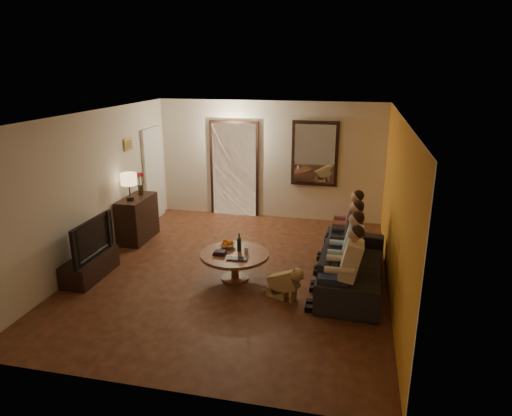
% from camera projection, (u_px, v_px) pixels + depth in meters
% --- Properties ---
extents(floor, '(5.00, 6.00, 0.01)m').
position_uv_depth(floor, '(235.00, 271.00, 7.68)').
color(floor, '#3C1E10').
rests_on(floor, ground).
extents(ceiling, '(5.00, 6.00, 0.01)m').
position_uv_depth(ceiling, '(232.00, 115.00, 6.90)').
color(ceiling, white).
rests_on(ceiling, back_wall).
extents(back_wall, '(5.00, 0.02, 2.60)m').
position_uv_depth(back_wall, '(269.00, 161.00, 10.08)').
color(back_wall, beige).
rests_on(back_wall, floor).
extents(front_wall, '(5.00, 0.02, 2.60)m').
position_uv_depth(front_wall, '(154.00, 280.00, 4.50)').
color(front_wall, beige).
rests_on(front_wall, floor).
extents(left_wall, '(0.02, 6.00, 2.60)m').
position_uv_depth(left_wall, '(93.00, 189.00, 7.81)').
color(left_wall, beige).
rests_on(left_wall, floor).
extents(right_wall, '(0.02, 6.00, 2.60)m').
position_uv_depth(right_wall, '(396.00, 208.00, 6.77)').
color(right_wall, beige).
rests_on(right_wall, floor).
extents(orange_accent, '(0.01, 6.00, 2.60)m').
position_uv_depth(orange_accent, '(395.00, 208.00, 6.77)').
color(orange_accent, orange).
rests_on(orange_accent, right_wall).
extents(kitchen_doorway, '(1.00, 0.06, 2.10)m').
position_uv_depth(kitchen_doorway, '(234.00, 170.00, 10.30)').
color(kitchen_doorway, '#FFE0A5').
rests_on(kitchen_doorway, floor).
extents(door_trim, '(1.12, 0.04, 2.22)m').
position_uv_depth(door_trim, '(234.00, 170.00, 10.29)').
color(door_trim, black).
rests_on(door_trim, floor).
extents(fridge_glimpse, '(0.45, 0.03, 1.70)m').
position_uv_depth(fridge_glimpse, '(245.00, 177.00, 10.30)').
color(fridge_glimpse, silver).
rests_on(fridge_glimpse, floor).
extents(mirror_frame, '(1.00, 0.05, 1.40)m').
position_uv_depth(mirror_frame, '(315.00, 154.00, 9.78)').
color(mirror_frame, black).
rests_on(mirror_frame, back_wall).
extents(mirror_glass, '(0.86, 0.02, 1.26)m').
position_uv_depth(mirror_glass, '(315.00, 154.00, 9.75)').
color(mirror_glass, white).
rests_on(mirror_glass, back_wall).
extents(white_door, '(0.06, 0.85, 2.04)m').
position_uv_depth(white_door, '(153.00, 174.00, 10.02)').
color(white_door, white).
rests_on(white_door, floor).
extents(framed_art, '(0.03, 0.28, 0.24)m').
position_uv_depth(framed_art, '(128.00, 144.00, 8.85)').
color(framed_art, '#B28C33').
rests_on(framed_art, left_wall).
extents(art_canvas, '(0.01, 0.22, 0.18)m').
position_uv_depth(art_canvas, '(129.00, 144.00, 8.84)').
color(art_canvas, brown).
rests_on(art_canvas, left_wall).
extents(dresser, '(0.45, 0.98, 0.87)m').
position_uv_depth(dresser, '(138.00, 219.00, 8.97)').
color(dresser, black).
rests_on(dresser, floor).
extents(table_lamp, '(0.30, 0.30, 0.54)m').
position_uv_depth(table_lamp, '(129.00, 187.00, 8.55)').
color(table_lamp, beige).
rests_on(table_lamp, dresser).
extents(flower_vase, '(0.14, 0.14, 0.44)m').
position_uv_depth(flower_vase, '(140.00, 184.00, 8.97)').
color(flower_vase, '#A81122').
rests_on(flower_vase, dresser).
extents(tv_stand, '(0.45, 1.09, 0.36)m').
position_uv_depth(tv_stand, '(90.00, 267.00, 7.43)').
color(tv_stand, black).
rests_on(tv_stand, floor).
extents(tv, '(1.11, 0.15, 0.64)m').
position_uv_depth(tv, '(87.00, 238.00, 7.28)').
color(tv, black).
rests_on(tv, tv_stand).
extents(sofa, '(2.36, 1.03, 0.67)m').
position_uv_depth(sofa, '(353.00, 264.00, 7.15)').
color(sofa, black).
rests_on(sofa, floor).
extents(person_a, '(0.60, 0.40, 1.20)m').
position_uv_depth(person_a, '(345.00, 273.00, 6.25)').
color(person_a, tan).
rests_on(person_a, sofa).
extents(person_b, '(0.60, 0.40, 1.20)m').
position_uv_depth(person_b, '(347.00, 256.00, 6.81)').
color(person_b, tan).
rests_on(person_b, sofa).
extents(person_c, '(0.60, 0.40, 1.20)m').
position_uv_depth(person_c, '(348.00, 241.00, 7.37)').
color(person_c, tan).
rests_on(person_c, sofa).
extents(person_d, '(0.60, 0.40, 1.20)m').
position_uv_depth(person_d, '(349.00, 229.00, 7.92)').
color(person_d, tan).
rests_on(person_d, sofa).
extents(dog, '(0.61, 0.42, 0.56)m').
position_uv_depth(dog, '(284.00, 281.00, 6.73)').
color(dog, '#AB8C4F').
rests_on(dog, floor).
extents(coffee_table, '(1.31, 1.31, 0.45)m').
position_uv_depth(coffee_table, '(235.00, 266.00, 7.35)').
color(coffee_table, brown).
rests_on(coffee_table, floor).
extents(bowl, '(0.26, 0.26, 0.06)m').
position_uv_depth(bowl, '(228.00, 245.00, 7.52)').
color(bowl, white).
rests_on(bowl, coffee_table).
extents(oranges, '(0.20, 0.20, 0.08)m').
position_uv_depth(oranges, '(228.00, 241.00, 7.50)').
color(oranges, orange).
rests_on(oranges, bowl).
extents(wine_bottle, '(0.07, 0.07, 0.31)m').
position_uv_depth(wine_bottle, '(239.00, 242.00, 7.32)').
color(wine_bottle, black).
rests_on(wine_bottle, coffee_table).
extents(wine_glass, '(0.06, 0.06, 0.10)m').
position_uv_depth(wine_glass, '(246.00, 250.00, 7.28)').
color(wine_glass, silver).
rests_on(wine_glass, coffee_table).
extents(book_stack, '(0.20, 0.15, 0.07)m').
position_uv_depth(book_stack, '(220.00, 252.00, 7.23)').
color(book_stack, black).
rests_on(book_stack, coffee_table).
extents(laptop, '(0.34, 0.23, 0.03)m').
position_uv_depth(laptop, '(236.00, 260.00, 7.00)').
color(laptop, black).
rests_on(laptop, coffee_table).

